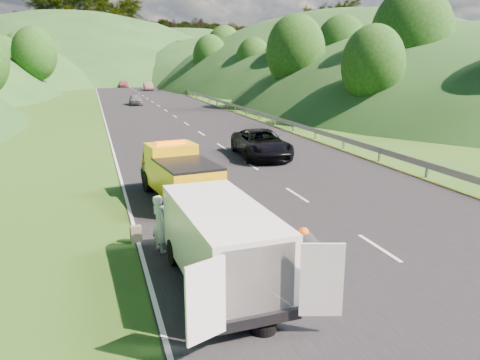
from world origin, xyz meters
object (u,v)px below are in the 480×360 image
object	(u,v)px
tow_truck	(179,173)
spare_tire	(263,331)
worker	(301,309)
white_van	(220,239)
child	(209,250)
passing_suv	(261,157)
suitcase	(136,234)
woman	(161,251)

from	to	relation	value
tow_truck	spare_tire	bearing A→B (deg)	-97.88
tow_truck	worker	size ratio (longest dim) A/B	2.97
white_van	child	xyz separation A→B (m)	(0.22, 2.16, -1.19)
tow_truck	passing_suv	xyz separation A→B (m)	(6.12, 7.16, -1.11)
tow_truck	child	world-z (taller)	tow_truck
white_van	worker	bearing A→B (deg)	-53.69
white_van	suitcase	distance (m)	3.99
spare_tire	passing_suv	size ratio (longest dim) A/B	0.10
woman	tow_truck	bearing A→B (deg)	-34.65
woman	spare_tire	xyz separation A→B (m)	(1.43, -4.90, 0.00)
suitcase	child	bearing A→B (deg)	-32.87
child	suitcase	bearing A→B (deg)	-165.11
woman	suitcase	size ratio (longest dim) A/B	3.12
woman	spare_tire	bearing A→B (deg)	178.11
woman	passing_suv	size ratio (longest dim) A/B	0.30
passing_suv	worker	bearing A→B (deg)	-102.51
child	spare_tire	bearing A→B (deg)	-41.44
tow_truck	passing_suv	bearing A→B (deg)	41.95
white_van	passing_suv	distance (m)	16.16
tow_truck	white_van	size ratio (longest dim) A/B	0.91
passing_suv	suitcase	bearing A→B (deg)	-121.66
worker	spare_tire	xyz separation A→B (m)	(-1.15, -0.60, 0.00)
tow_truck	woman	world-z (taller)	tow_truck
suitcase	spare_tire	size ratio (longest dim) A/B	0.93
tow_truck	white_van	distance (m)	7.61
child	worker	size ratio (longest dim) A/B	0.58
white_van	child	distance (m)	2.48
worker	white_van	bearing A→B (deg)	113.63
tow_truck	child	size ratio (longest dim) A/B	5.10
woman	white_van	bearing A→B (deg)	-173.84
spare_tire	child	bearing A→B (deg)	90.81
tow_truck	woman	size ratio (longest dim) A/B	3.22
worker	passing_suv	size ratio (longest dim) A/B	0.33
child	tow_truck	bearing A→B (deg)	136.40
tow_truck	white_van	bearing A→B (deg)	-100.17
spare_tire	passing_suv	distance (m)	18.21
spare_tire	passing_suv	bearing A→B (deg)	70.15
white_van	child	world-z (taller)	white_van
white_van	child	bearing A→B (deg)	81.35
child	suitcase	world-z (taller)	suitcase
woman	suitcase	distance (m)	1.15
tow_truck	white_van	world-z (taller)	tow_truck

